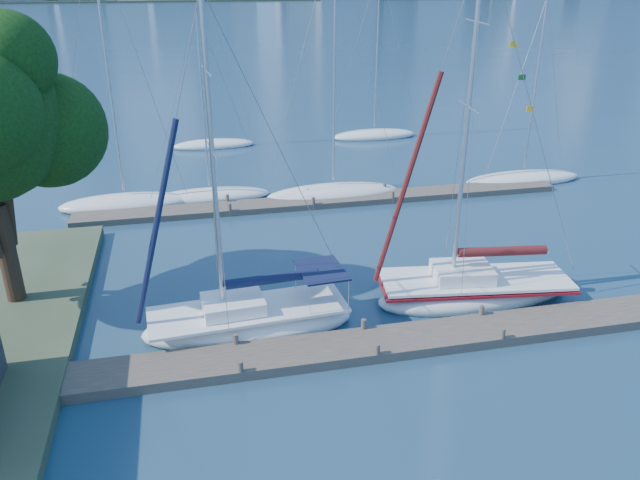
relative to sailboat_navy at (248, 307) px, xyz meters
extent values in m
plane|color=navy|center=(4.34, -2.39, -1.05)|extent=(700.00, 700.00, 0.00)
cube|color=#453C33|center=(4.34, -2.39, -0.85)|extent=(26.00, 2.00, 0.40)
cube|color=#453C33|center=(6.34, 13.61, -0.87)|extent=(30.00, 1.80, 0.36)
cylinder|color=black|center=(-9.42, 3.84, 1.33)|extent=(0.76, 0.76, 4.75)
sphere|color=black|center=(-7.26, 5.14, 6.29)|extent=(4.69, 4.69, 4.69)
sphere|color=black|center=(-7.91, 3.41, 9.31)|extent=(3.50, 3.50, 3.50)
ellipsoid|color=white|center=(0.00, 0.00, -0.80)|extent=(8.60, 3.37, 1.48)
cube|color=white|center=(0.00, 0.00, -0.11)|extent=(7.97, 3.10, 0.12)
cube|color=white|center=(-0.59, -0.04, 0.23)|extent=(2.49, 1.96, 0.54)
cylinder|color=silver|center=(-0.98, -0.07, 5.87)|extent=(0.18, 0.18, 11.87)
cylinder|color=silver|center=(1.01, 0.07, 1.02)|extent=(3.99, 0.39, 0.10)
cylinder|color=#111A39|center=(1.01, 0.07, 1.12)|extent=(3.69, 0.66, 0.39)
cube|color=#111A39|center=(3.02, 0.22, 1.22)|extent=(1.94, 2.47, 0.08)
ellipsoid|color=white|center=(9.94, 0.46, -0.79)|extent=(9.09, 4.01, 1.54)
cube|color=white|center=(9.94, 0.46, -0.07)|extent=(8.42, 3.69, 0.12)
cube|color=white|center=(9.33, 0.54, 0.29)|extent=(2.69, 2.18, 0.57)
cylinder|color=silver|center=(8.92, 0.59, 6.74)|extent=(0.19, 0.19, 13.53)
cylinder|color=silver|center=(10.99, 0.32, 1.11)|extent=(4.14, 0.65, 0.10)
cylinder|color=#4E1017|center=(10.99, 0.32, 1.22)|extent=(3.85, 0.91, 0.41)
cube|color=maroon|center=(9.94, 0.46, -0.25)|extent=(8.62, 3.83, 0.10)
ellipsoid|color=white|center=(-5.74, 15.65, -0.83)|extent=(8.18, 4.74, 1.22)
cylinder|color=silver|center=(-5.74, 15.65, 7.42)|extent=(0.13, 0.13, 14.72)
ellipsoid|color=white|center=(-0.65, 16.01, -0.86)|extent=(7.77, 4.75, 1.02)
cylinder|color=silver|center=(-0.65, 16.01, 5.00)|extent=(0.11, 0.11, 10.25)
ellipsoid|color=white|center=(7.04, 14.71, -0.82)|extent=(8.81, 3.56, 1.25)
cylinder|color=silver|center=(7.04, 14.71, 7.42)|extent=(0.14, 0.14, 14.66)
ellipsoid|color=white|center=(20.35, 14.90, -0.85)|extent=(8.47, 5.39, 1.10)
cylinder|color=silver|center=(20.35, 14.90, 5.36)|extent=(0.12, 0.12, 10.80)
ellipsoid|color=white|center=(0.38, 28.57, -0.87)|extent=(6.63, 2.32, 0.97)
cylinder|color=silver|center=(0.38, 28.57, 5.73)|extent=(0.11, 0.11, 11.80)
ellipsoid|color=white|center=(14.00, 28.64, -0.85)|extent=(7.59, 3.58, 1.10)
cylinder|color=silver|center=(14.00, 28.64, 6.32)|extent=(0.12, 0.12, 12.74)
camera|label=1|loc=(-1.86, -21.65, 12.34)|focal=35.00mm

